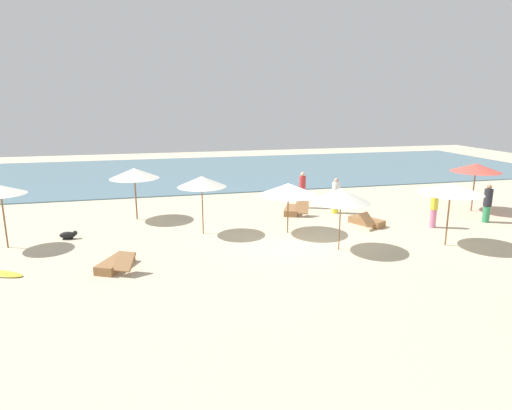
{
  "coord_description": "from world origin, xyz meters",
  "views": [
    {
      "loc": [
        -5.32,
        -15.23,
        5.19
      ],
      "look_at": [
        -1.25,
        1.45,
        1.1
      ],
      "focal_mm": 31.1,
      "sensor_mm": 36.0,
      "label": 1
    }
  ],
  "objects_px": {
    "lounger_0": "(116,263)",
    "person_2": "(302,190)",
    "umbrella_6": "(476,168)",
    "person_0": "(434,206)",
    "umbrella_0": "(134,173)",
    "umbrella_1": "(202,182)",
    "umbrella_2": "(0,190)",
    "lounger_2": "(293,210)",
    "umbrella_5": "(341,195)",
    "umbrella_7": "(288,189)",
    "lounger_1": "(367,221)",
    "person_3": "(336,196)",
    "person_1": "(487,203)",
    "dog": "(69,235)",
    "umbrella_3": "(451,189)"
  },
  "relations": [
    {
      "from": "umbrella_0",
      "to": "umbrella_7",
      "type": "relative_size",
      "value": 1.02
    },
    {
      "from": "person_2",
      "to": "dog",
      "type": "height_order",
      "value": "person_2"
    },
    {
      "from": "umbrella_1",
      "to": "person_0",
      "type": "bearing_deg",
      "value": -8.48
    },
    {
      "from": "umbrella_1",
      "to": "person_1",
      "type": "bearing_deg",
      "value": -5.78
    },
    {
      "from": "umbrella_6",
      "to": "umbrella_2",
      "type": "bearing_deg",
      "value": -177.97
    },
    {
      "from": "umbrella_5",
      "to": "person_3",
      "type": "relative_size",
      "value": 1.34
    },
    {
      "from": "umbrella_1",
      "to": "person_3",
      "type": "distance_m",
      "value": 6.8
    },
    {
      "from": "lounger_2",
      "to": "person_3",
      "type": "relative_size",
      "value": 1.08
    },
    {
      "from": "umbrella_1",
      "to": "dog",
      "type": "bearing_deg",
      "value": 174.57
    },
    {
      "from": "umbrella_3",
      "to": "person_0",
      "type": "bearing_deg",
      "value": 65.74
    },
    {
      "from": "umbrella_7",
      "to": "lounger_1",
      "type": "bearing_deg",
      "value": 4.02
    },
    {
      "from": "umbrella_2",
      "to": "lounger_2",
      "type": "relative_size",
      "value": 1.28
    },
    {
      "from": "lounger_1",
      "to": "umbrella_2",
      "type": "bearing_deg",
      "value": 178.4
    },
    {
      "from": "person_1",
      "to": "umbrella_3",
      "type": "bearing_deg",
      "value": -147.88
    },
    {
      "from": "umbrella_0",
      "to": "umbrella_6",
      "type": "xyz_separation_m",
      "value": [
        15.55,
        -2.23,
        0.02
      ]
    },
    {
      "from": "umbrella_7",
      "to": "dog",
      "type": "height_order",
      "value": "umbrella_7"
    },
    {
      "from": "umbrella_7",
      "to": "person_2",
      "type": "relative_size",
      "value": 1.27
    },
    {
      "from": "umbrella_0",
      "to": "umbrella_1",
      "type": "xyz_separation_m",
      "value": [
        2.6,
        -2.88,
        0.04
      ]
    },
    {
      "from": "lounger_2",
      "to": "person_3",
      "type": "xyz_separation_m",
      "value": [
        1.97,
        -0.35,
        0.66
      ]
    },
    {
      "from": "umbrella_1",
      "to": "umbrella_5",
      "type": "distance_m",
      "value": 5.41
    },
    {
      "from": "umbrella_6",
      "to": "person_0",
      "type": "bearing_deg",
      "value": -150.01
    },
    {
      "from": "lounger_0",
      "to": "person_2",
      "type": "relative_size",
      "value": 1.0
    },
    {
      "from": "dog",
      "to": "umbrella_6",
      "type": "bearing_deg",
      "value": 0.52
    },
    {
      "from": "person_2",
      "to": "person_3",
      "type": "xyz_separation_m",
      "value": [
        1.16,
        -1.35,
        -0.08
      ]
    },
    {
      "from": "person_3",
      "to": "umbrella_2",
      "type": "bearing_deg",
      "value": -172.13
    },
    {
      "from": "person_3",
      "to": "dog",
      "type": "relative_size",
      "value": 2.5
    },
    {
      "from": "person_1",
      "to": "person_3",
      "type": "distance_m",
      "value": 6.47
    },
    {
      "from": "lounger_0",
      "to": "lounger_1",
      "type": "distance_m",
      "value": 10.37
    },
    {
      "from": "umbrella_0",
      "to": "umbrella_5",
      "type": "distance_m",
      "value": 9.23
    },
    {
      "from": "person_0",
      "to": "umbrella_7",
      "type": "bearing_deg",
      "value": 173.47
    },
    {
      "from": "dog",
      "to": "lounger_2",
      "type": "bearing_deg",
      "value": 9.94
    },
    {
      "from": "umbrella_1",
      "to": "umbrella_6",
      "type": "height_order",
      "value": "umbrella_1"
    },
    {
      "from": "umbrella_3",
      "to": "person_2",
      "type": "height_order",
      "value": "umbrella_3"
    },
    {
      "from": "umbrella_2",
      "to": "person_1",
      "type": "relative_size",
      "value": 1.38
    },
    {
      "from": "lounger_0",
      "to": "person_0",
      "type": "xyz_separation_m",
      "value": [
        12.54,
        1.71,
        0.74
      ]
    },
    {
      "from": "umbrella_3",
      "to": "person_0",
      "type": "xyz_separation_m",
      "value": [
        0.98,
        2.17,
        -1.2
      ]
    },
    {
      "from": "lounger_0",
      "to": "dog",
      "type": "bearing_deg",
      "value": 118.51
    },
    {
      "from": "person_0",
      "to": "dog",
      "type": "xyz_separation_m",
      "value": [
        -14.49,
        1.89,
        -0.75
      ]
    },
    {
      "from": "umbrella_2",
      "to": "dog",
      "type": "xyz_separation_m",
      "value": [
        1.97,
        0.54,
        -1.96
      ]
    },
    {
      "from": "umbrella_6",
      "to": "lounger_1",
      "type": "relative_size",
      "value": 1.28
    },
    {
      "from": "umbrella_6",
      "to": "umbrella_5",
      "type": "bearing_deg",
      "value": -156.25
    },
    {
      "from": "lounger_0",
      "to": "umbrella_0",
      "type": "bearing_deg",
      "value": 84.89
    },
    {
      "from": "umbrella_6",
      "to": "lounger_0",
      "type": "bearing_deg",
      "value": -166.84
    },
    {
      "from": "person_2",
      "to": "umbrella_3",
      "type": "bearing_deg",
      "value": -64.84
    },
    {
      "from": "umbrella_3",
      "to": "lounger_1",
      "type": "height_order",
      "value": "umbrella_3"
    },
    {
      "from": "lounger_0",
      "to": "umbrella_2",
      "type": "bearing_deg",
      "value": 142.11
    },
    {
      "from": "person_0",
      "to": "person_3",
      "type": "xyz_separation_m",
      "value": [
        -2.97,
        3.21,
        -0.08
      ]
    },
    {
      "from": "person_3",
      "to": "lounger_2",
      "type": "bearing_deg",
      "value": 169.88
    },
    {
      "from": "umbrella_1",
      "to": "umbrella_5",
      "type": "bearing_deg",
      "value": -35.0
    },
    {
      "from": "umbrella_1",
      "to": "lounger_1",
      "type": "xyz_separation_m",
      "value": [
        6.89,
        -0.45,
        -1.93
      ]
    }
  ]
}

